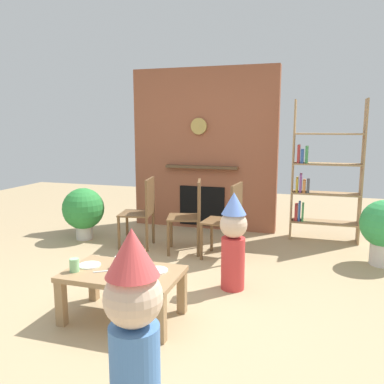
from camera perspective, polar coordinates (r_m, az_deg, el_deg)
ground_plane at (r=3.69m, az=-4.20°, el=-15.31°), size 12.00×12.00×0.00m
brick_fireplace_feature at (r=5.93m, az=1.74°, el=6.13°), size 2.20×0.28×2.40m
bookshelf at (r=5.56m, az=18.17°, el=2.09°), size 0.90×0.28×1.90m
coffee_table at (r=3.27m, az=-10.04°, el=-12.49°), size 0.93×0.57×0.40m
paper_cup_near_left at (r=3.06m, az=-9.14°, el=-11.61°), size 0.07×0.07×0.10m
paper_cup_near_right at (r=3.32m, az=-10.53°, el=-10.00°), size 0.08×0.08×0.09m
paper_cup_center at (r=3.31m, az=-16.79°, el=-10.18°), size 0.08×0.08×0.11m
paper_cup_far_left at (r=3.05m, az=-6.11°, el=-11.76°), size 0.08×0.08×0.09m
paper_plate_front at (r=3.41m, az=-14.72°, el=-10.29°), size 0.18×0.18×0.01m
paper_plate_rear at (r=3.21m, az=-5.20°, el=-11.33°), size 0.18×0.18×0.01m
birthday_cake_slice at (r=3.34m, az=-6.90°, el=-9.90°), size 0.10×0.10×0.07m
table_fork at (r=3.26m, az=-12.87°, el=-11.22°), size 0.13×0.09×0.01m
child_with_cone_hat at (r=2.07m, az=-8.47°, el=-18.92°), size 0.30×0.30×1.08m
child_in_pink at (r=3.75m, az=6.05°, el=-6.76°), size 0.26×0.26×0.95m
dining_chair_left at (r=5.04m, az=-7.16°, el=-2.39°), size 0.46×0.46×0.90m
dining_chair_middle at (r=4.81m, az=-0.06°, el=-2.91°), size 0.49×0.49×0.90m
dining_chair_right at (r=4.59m, az=5.37°, el=-3.55°), size 0.44×0.44×0.90m
potted_plant_short at (r=5.59m, az=-15.58°, el=-2.51°), size 0.57×0.57×0.71m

